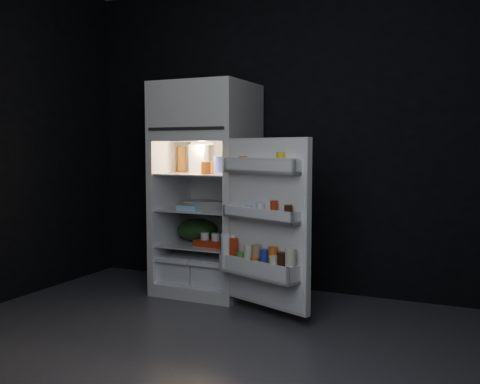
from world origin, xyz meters
The scene contains 17 objects.
floor centered at (0.00, 0.00, 0.00)m, with size 4.00×3.40×0.00m, color #47474B.
wall_back centered at (0.00, 1.70, 1.35)m, with size 4.00×0.00×2.70m, color black.
refrigerator centered at (-0.67, 1.32, 0.96)m, with size 0.76×0.71×1.78m.
fridge_door centered at (0.06, 0.81, 0.68)m, with size 0.74×0.44×1.22m.
milk_jug centered at (-0.74, 1.29, 1.15)m, with size 0.13×0.13×0.24m, color white.
mayo_jar centered at (-0.53, 1.30, 1.10)m, with size 0.12×0.12×0.14m, color #1D329D.
jam_jar centered at (-0.40, 1.27, 1.09)m, with size 0.11×0.11×0.13m, color black.
amber_bottle centered at (-0.94, 1.35, 1.14)m, with size 0.07×0.07×0.22m, color orange.
small_carton centered at (-0.57, 1.13, 1.08)m, with size 0.09×0.06×0.10m, color #C65F17.
egg_carton centered at (-0.55, 1.20, 0.76)m, with size 0.31×0.12×0.07m, color gray.
pie centered at (-0.78, 1.38, 0.75)m, with size 0.33×0.33×0.04m, color #A57F57.
flat_package centered at (-0.73, 1.08, 0.75)m, with size 0.18×0.09×0.04m, color #99C5ED.
wrapped_pkg centered at (-0.44, 1.39, 0.75)m, with size 0.13×0.11×0.05m, color beige.
produce_bag centered at (-0.78, 1.33, 0.52)m, with size 0.37×0.31×0.20m, color #193815.
yogurt_tray centered at (-0.55, 1.16, 0.45)m, with size 0.27×0.15×0.05m, color #AC2B0E.
small_can_red centered at (-0.52, 1.39, 0.47)m, with size 0.07×0.07×0.09m, color #AC2B0E.
small_can_silver centered at (-0.39, 1.37, 0.47)m, with size 0.07×0.07×0.09m, color #B6B5BA.
Camera 1 is at (1.48, -2.72, 1.24)m, focal length 40.00 mm.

